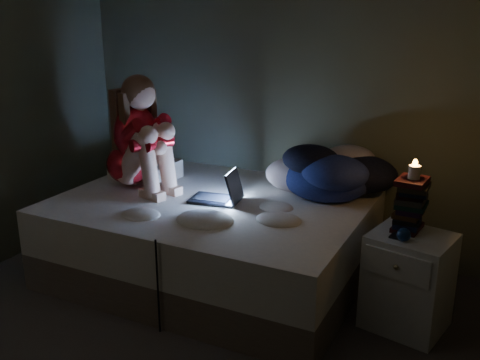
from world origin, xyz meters
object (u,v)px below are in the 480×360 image
Objects in this scene: laptop at (215,185)px; candle at (414,176)px; nightstand at (408,281)px; bed at (212,237)px; woman at (129,131)px; phone at (400,236)px.

candle reaches higher than laptop.
nightstand is at bearing -11.53° from laptop.
nightstand is at bearing -3.13° from bed.
woman is 2.23m from nightstand.
bed is 6.13× the size of laptop.
phone is at bearing -126.44° from nightstand.
laptop is (0.04, -0.02, 0.42)m from bed.
laptop is at bearing 171.63° from phone.
woman is 0.79m from laptop.
laptop is at bearing -28.21° from bed.
woman reaches higher than candle.
bed is 1.39m from phone.
laptop is at bearing 13.69° from woman.
laptop is 1.36m from candle.
laptop is 2.49× the size of phone.
woman is 6.21× the size of phone.
phone is (-0.03, -0.14, -0.33)m from candle.
laptop is 1.44m from nightstand.
candle is 0.36m from phone.
woman reaches higher than phone.
nightstand is at bearing 38.48° from phone.
bed is at bearing 15.28° from woman.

